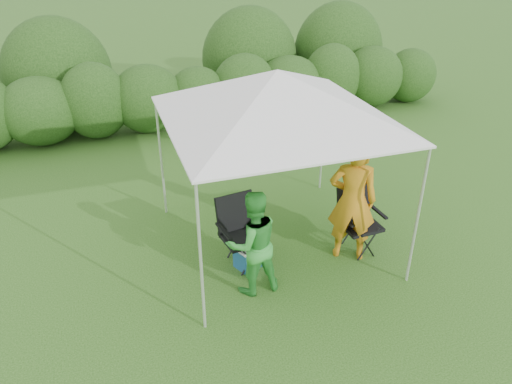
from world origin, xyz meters
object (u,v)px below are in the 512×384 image
object	(u,v)px
man	(352,201)
cooler	(250,255)
woman	(253,243)
chair_right	(358,216)
canopy	(277,96)
chair_left	(240,227)

from	to	relation	value
man	cooler	size ratio (longest dim) A/B	3.75
woman	chair_right	bearing A→B (deg)	-169.62
canopy	chair_right	xyz separation A→B (m)	(1.19, -0.51, -1.88)
chair_left	man	xyz separation A→B (m)	(1.62, -0.40, 0.37)
canopy	chair_right	world-z (taller)	canopy
man	cooler	world-z (taller)	man
chair_right	woman	size ratio (longest dim) A/B	0.66
man	woman	distance (m)	1.68
chair_left	man	distance (m)	1.71
chair_right	woman	world-z (taller)	woman
chair_right	chair_left	xyz separation A→B (m)	(-1.84, 0.24, 0.02)
canopy	chair_left	xyz separation A→B (m)	(-0.65, -0.27, -1.86)
chair_left	cooler	size ratio (longest dim) A/B	2.06
chair_right	man	xyz separation A→B (m)	(-0.22, -0.16, 0.39)
chair_right	man	bearing A→B (deg)	-147.43
man	woman	xyz separation A→B (m)	(-1.64, -0.31, -0.20)
woman	cooler	distance (m)	0.80
canopy	chair_right	distance (m)	2.28
woman	chair_left	bearing A→B (deg)	-95.67
chair_right	chair_left	distance (m)	1.85
man	cooler	bearing A→B (deg)	18.02
canopy	woman	size ratio (longest dim) A/B	2.00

